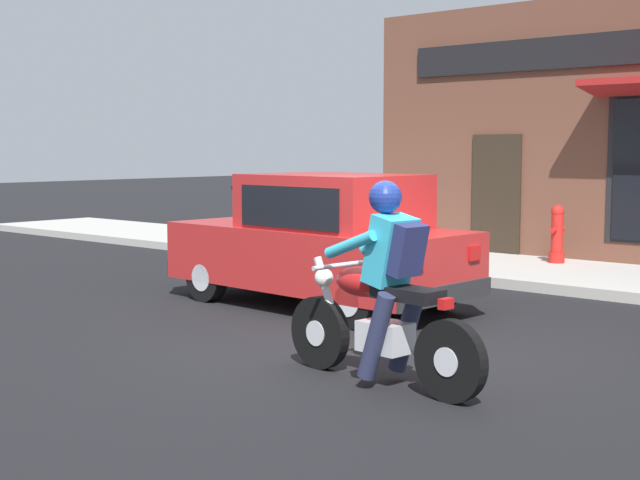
# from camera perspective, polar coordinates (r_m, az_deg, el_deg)

# --- Properties ---
(ground_plane) EXTENTS (80.00, 80.00, 0.00)m
(ground_plane) POSITION_cam_1_polar(r_m,az_deg,el_deg) (8.45, 3.12, -6.89)
(ground_plane) COLOR black
(sidewalk_curb) EXTENTS (2.60, 22.00, 0.14)m
(sidewalk_curb) POSITION_cam_1_polar(r_m,az_deg,el_deg) (14.37, 6.51, -1.35)
(sidewalk_curb) COLOR #ADAAA3
(sidewalk_curb) RESTS_ON ground
(motorcycle_with_rider) EXTENTS (0.61, 2.02, 1.62)m
(motorcycle_with_rider) POSITION_cam_1_polar(r_m,az_deg,el_deg) (7.03, 4.05, -3.87)
(motorcycle_with_rider) COLOR black
(motorcycle_with_rider) RESTS_ON ground
(car_hatchback) EXTENTS (1.83, 3.86, 1.57)m
(car_hatchback) POSITION_cam_1_polar(r_m,az_deg,el_deg) (10.49, 0.12, -0.15)
(car_hatchback) COLOR black
(car_hatchback) RESTS_ON ground
(fire_hydrant) EXTENTS (0.36, 0.24, 0.88)m
(fire_hydrant) POSITION_cam_1_polar(r_m,az_deg,el_deg) (13.94, 14.94, 0.35)
(fire_hydrant) COLOR red
(fire_hydrant) RESTS_ON sidewalk_curb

